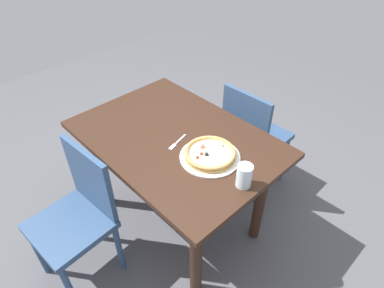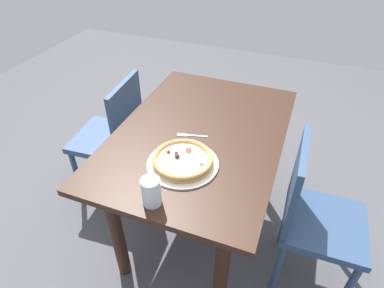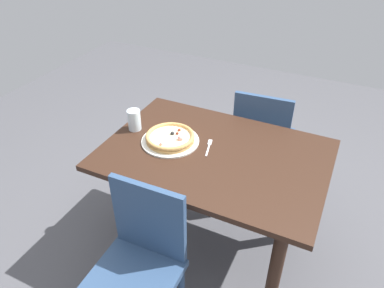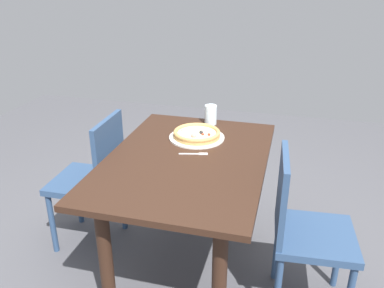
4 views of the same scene
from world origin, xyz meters
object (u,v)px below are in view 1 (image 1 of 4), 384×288
Objects in this scene: pizza at (210,153)px; drinking_glass at (244,176)px; dining_table at (176,153)px; fork at (177,143)px; plate at (210,157)px; chair_near at (252,135)px; chair_far at (78,214)px.

drinking_glass is (-0.26, 0.03, 0.03)m from pizza.
fork is at bearing 144.65° from dining_table.
pizza is at bearing -177.40° from dining_table.
drinking_glass is at bearing 173.77° from plate.
chair_near is 0.85m from drinking_glass.
drinking_glass reaches higher than dining_table.
chair_far is 0.80m from plate.
drinking_glass is at bearing 178.29° from dining_table.
drinking_glass reaches higher than fork.
chair_far reaches higher than dining_table.
chair_far is 0.68m from fork.
drinking_glass is at bearing 78.63° from fork.
pizza reaches higher than plate.
pizza is 0.26m from drinking_glass.
chair_near is 3.14× the size of pizza.
chair_far is 6.98× the size of drinking_glass.
plate is 0.27m from drinking_glass.
chair_near is 6.98× the size of drinking_glass.
dining_table is at bearing -1.71° from drinking_glass.
pizza is at bearing 9.07° from plate.
chair_near and chair_far have the same top height.
pizza reaches higher than dining_table.
chair_near is 5.40× the size of fork.
chair_near is 0.73m from fork.
plate is 2.03× the size of fork.
chair_far is 3.14× the size of pizza.
fork is at bearing -109.18° from chair_far.
drinking_glass is at bearing -139.94° from chair_far.
fork is at bearing 12.49° from plate.
fork is (0.06, 0.68, 0.27)m from chair_near.
plate is at bearing 88.65° from fork.
fork reaches higher than dining_table.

